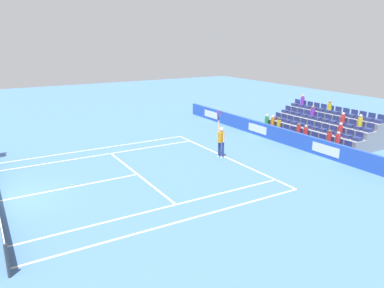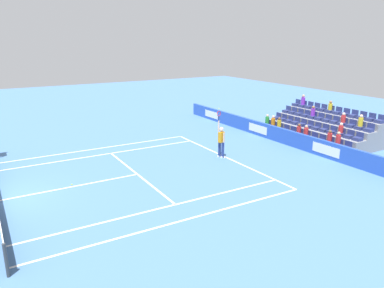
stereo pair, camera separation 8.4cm
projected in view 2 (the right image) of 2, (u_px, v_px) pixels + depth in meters
line_baseline at (226, 157)px, 21.34m from camera, size 10.97×0.10×0.01m
line_service at (137, 174)px, 18.67m from camera, size 8.23×0.10×0.01m
line_centre_service at (73, 187)px, 17.11m from camera, size 0.10×6.40×0.01m
line_singles_sideline_left at (104, 154)px, 21.86m from camera, size 0.10×11.89×0.01m
line_singles_sideline_right at (166, 207)px, 15.03m from camera, size 0.10×11.89×0.01m
line_doubles_sideline_left at (97, 149)px, 23.00m from camera, size 0.10×11.89×0.01m
line_doubles_sideline_right at (182, 221)px, 13.90m from camera, size 0.10×11.89×0.01m
line_centre_mark at (225, 158)px, 21.29m from camera, size 0.10×0.20×0.01m
sponsor_barrier at (289, 138)px, 23.61m from camera, size 23.79×0.22×0.98m
tennis_player at (221, 141)px, 21.11m from camera, size 0.54×0.42×2.85m
stadium_stand at (321, 130)px, 24.98m from camera, size 7.44×3.80×2.63m
loose_tennis_ball at (72, 185)px, 17.26m from camera, size 0.07×0.07×0.07m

